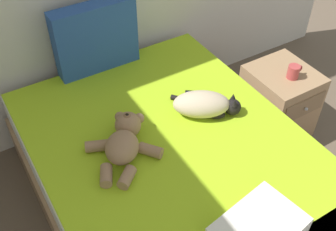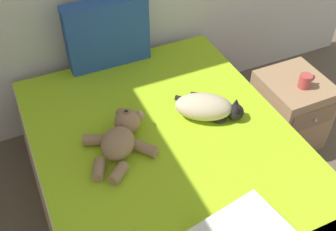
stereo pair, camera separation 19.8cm
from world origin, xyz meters
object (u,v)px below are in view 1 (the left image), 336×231
patterned_cushion (96,38)px  cat (205,105)px  bed (178,184)px  cell_phone (190,98)px  teddy_bear (124,141)px  mug (294,72)px  throw_pillow (258,230)px  nightstand (278,102)px

patterned_cushion → cat: (0.35, -0.77, -0.16)m
bed → cell_phone: bearing=48.5°
teddy_bear → cell_phone: size_ratio=2.89×
cat → mug: bearing=1.3°
cell_phone → teddy_bear: bearing=-162.3°
throw_pillow → nightstand: throw_pillow is taller
bed → patterned_cushion: bearing=92.9°
cat → throw_pillow: cat is taller
cat → cell_phone: size_ratio=2.52×
cat → mug: 0.75m
teddy_bear → nightstand: 1.35m
cell_phone → nightstand: (0.74, -0.07, -0.30)m
cell_phone → patterned_cushion: bearing=119.7°
nightstand → mug: 0.32m
bed → throw_pillow: throw_pillow is taller
teddy_bear → bed: bearing=-33.4°
nightstand → patterned_cushion: bearing=147.7°
teddy_bear → nightstand: teddy_bear is taller
mug → patterned_cushion: bearing=145.6°
bed → teddy_bear: teddy_bear is taller
throw_pillow → cat: bearing=71.5°
cat → bed: bearing=-147.9°
cat → teddy_bear: teddy_bear is taller
cell_phone → nightstand: cell_phone is taller
nightstand → throw_pillow: bearing=-138.7°
teddy_bear → nightstand: (1.29, 0.10, -0.37)m
bed → nightstand: (1.04, 0.27, -0.01)m
mug → cat: bearing=-178.7°
patterned_cushion → cell_phone: (0.35, -0.61, -0.23)m
patterned_cushion → cat: bearing=-65.8°
bed → throw_pillow: bearing=-87.7°
teddy_bear → patterned_cushion: bearing=75.7°
throw_pillow → bed: bearing=92.3°
patterned_cushion → teddy_bear: size_ratio=1.19×
patterned_cushion → throw_pillow: (0.07, -1.58, -0.18)m
cell_phone → throw_pillow: 1.01m
teddy_bear → throw_pillow: (0.27, -0.79, -0.01)m
throw_pillow → mug: bearing=39.1°
bed → throw_pillow: size_ratio=5.21×
bed → mug: 1.11m
bed → patterned_cushion: patterned_cushion is taller
patterned_cushion → mug: size_ratio=4.64×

